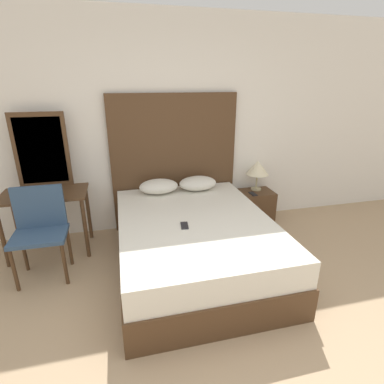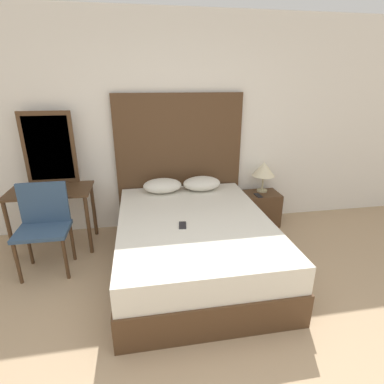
% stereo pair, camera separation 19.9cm
% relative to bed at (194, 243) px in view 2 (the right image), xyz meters
% --- Properties ---
extents(wall_back, '(10.00, 0.06, 2.70)m').
position_rel_bed_xyz_m(wall_back, '(-0.08, 1.14, 1.07)').
color(wall_back, white).
rests_on(wall_back, ground_plane).
extents(bed, '(1.56, 2.07, 0.58)m').
position_rel_bed_xyz_m(bed, '(0.00, 0.00, 0.00)').
color(bed, '#4C331E').
rests_on(bed, ground_plane).
extents(headboard, '(1.64, 0.05, 1.77)m').
position_rel_bed_xyz_m(headboard, '(0.00, 1.06, 0.60)').
color(headboard, '#4C331E').
rests_on(headboard, ground_plane).
extents(pillow_left, '(0.48, 0.33, 0.18)m').
position_rel_bed_xyz_m(pillow_left, '(-0.25, 0.82, 0.38)').
color(pillow_left, silver).
rests_on(pillow_left, bed).
extents(pillow_right, '(0.48, 0.33, 0.18)m').
position_rel_bed_xyz_m(pillow_right, '(0.25, 0.82, 0.38)').
color(pillow_right, silver).
rests_on(pillow_right, bed).
extents(phone_on_bed, '(0.09, 0.16, 0.01)m').
position_rel_bed_xyz_m(phone_on_bed, '(-0.14, -0.15, 0.30)').
color(phone_on_bed, '#232328').
rests_on(phone_on_bed, bed).
extents(nightstand, '(0.47, 0.36, 0.46)m').
position_rel_bed_xyz_m(nightstand, '(1.11, 0.86, -0.05)').
color(nightstand, '#4C331E').
rests_on(nightstand, ground_plane).
extents(table_lamp, '(0.31, 0.31, 0.42)m').
position_rel_bed_xyz_m(table_lamp, '(1.13, 0.93, 0.49)').
color(table_lamp, tan).
rests_on(table_lamp, nightstand).
extents(phone_on_nightstand, '(0.08, 0.15, 0.01)m').
position_rel_bed_xyz_m(phone_on_nightstand, '(1.02, 0.77, 0.18)').
color(phone_on_nightstand, black).
rests_on(phone_on_nightstand, nightstand).
extents(vanity_desk, '(0.91, 0.54, 0.73)m').
position_rel_bed_xyz_m(vanity_desk, '(-1.56, 0.70, 0.32)').
color(vanity_desk, '#4C331E').
rests_on(vanity_desk, ground_plane).
extents(vanity_mirror, '(0.58, 0.03, 0.86)m').
position_rel_bed_xyz_m(vanity_mirror, '(-1.56, 0.95, 0.88)').
color(vanity_mirror, '#4C331E').
rests_on(vanity_mirror, vanity_desk).
extents(chair, '(0.51, 0.41, 0.93)m').
position_rel_bed_xyz_m(chair, '(-1.53, 0.26, 0.26)').
color(chair, '#334C6B').
rests_on(chair, ground_plane).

